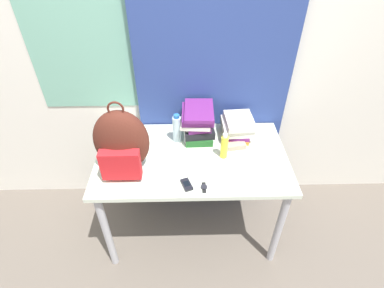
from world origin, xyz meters
TOP-DOWN VIEW (x-y plane):
  - ground_plane at (0.00, 0.00)m, footprint 12.00×12.00m
  - wall_back at (-0.00, 0.81)m, footprint 6.00×0.06m
  - curtain_blue at (0.16, 0.75)m, footprint 1.07×0.04m
  - desk at (0.00, 0.36)m, footprint 1.26×0.72m
  - backpack at (-0.42, 0.25)m, footprint 0.33×0.24m
  - book_stack_left at (0.05, 0.57)m, footprint 0.24×0.28m
  - book_stack_center at (0.32, 0.57)m, footprint 0.22×0.24m
  - water_bottle at (-0.10, 0.53)m, footprint 0.06×0.06m
  - sports_bottle at (-0.02, 0.52)m, footprint 0.07×0.07m
  - sunscreen_bottle at (0.21, 0.35)m, footprint 0.05×0.05m
  - cell_phone at (-0.04, 0.09)m, footprint 0.08×0.11m
  - sunglasses_case at (0.29, 0.43)m, footprint 0.16×0.08m
  - wristwatch at (0.06, 0.07)m, footprint 0.04×0.08m

SIDE VIEW (x-z plane):
  - ground_plane at x=0.00m, z-range 0.00..0.00m
  - desk at x=0.00m, z-range 0.29..1.05m
  - wristwatch at x=0.06m, z-range 0.76..0.77m
  - cell_phone at x=-0.04m, z-range 0.76..0.78m
  - sunglasses_case at x=0.29m, z-range 0.76..0.80m
  - book_stack_center at x=0.32m, z-range 0.76..0.92m
  - sunscreen_bottle at x=0.21m, z-range 0.76..0.94m
  - water_bottle at x=-0.10m, z-range 0.76..0.97m
  - sports_bottle at x=-0.02m, z-range 0.76..0.98m
  - book_stack_left at x=0.05m, z-range 0.77..1.00m
  - backpack at x=-0.42m, z-range 0.72..1.21m
  - curtain_blue at x=0.16m, z-range 0.00..2.50m
  - wall_back at x=0.00m, z-range 0.00..2.50m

